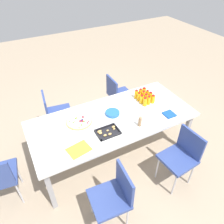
{
  "coord_description": "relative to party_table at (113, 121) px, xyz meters",
  "views": [
    {
      "loc": [
        1.07,
        2.0,
        2.65
      ],
      "look_at": [
        -0.04,
        -0.1,
        0.77
      ],
      "focal_mm": 34.44,
      "sensor_mm": 36.0,
      "label": 1
    }
  ],
  "objects": [
    {
      "name": "chair_far_left",
      "position": [
        -0.58,
        0.81,
        -0.19
      ],
      "size": [
        0.43,
        0.43,
        0.83
      ],
      "rotation": [
        0.0,
        0.0,
        -1.49
      ],
      "color": "#33478C",
      "rests_on": "ground_plane"
    },
    {
      "name": "paper_folder",
      "position": [
        0.62,
        0.32,
        0.06
      ],
      "size": [
        0.29,
        0.24,
        0.01
      ],
      "primitive_type": "cube",
      "rotation": [
        0.0,
        0.0,
        0.18
      ],
      "color": "yellow",
      "rests_on": "party_table"
    },
    {
      "name": "juice_bottle_10",
      "position": [
        -0.62,
        -0.04,
        0.12
      ],
      "size": [
        0.05,
        0.05,
        0.14
      ],
      "color": "#F9AB14",
      "rests_on": "party_table"
    },
    {
      "name": "napkin_stack",
      "position": [
        -0.73,
        0.31,
        0.07
      ],
      "size": [
        0.15,
        0.15,
        0.02
      ],
      "primitive_type": "cube",
      "color": "#194CA5",
      "rests_on": "party_table"
    },
    {
      "name": "juice_bottle_7",
      "position": [
        -0.62,
        -0.11,
        0.12
      ],
      "size": [
        0.06,
        0.06,
        0.14
      ],
      "color": "#FBAE14",
      "rests_on": "party_table"
    },
    {
      "name": "juice_bottle_3",
      "position": [
        -0.7,
        -0.18,
        0.12
      ],
      "size": [
        0.05,
        0.05,
        0.13
      ],
      "color": "#F8AC14",
      "rests_on": "party_table"
    },
    {
      "name": "chair_far_right",
      "position": [
        0.46,
        0.89,
        -0.19
      ],
      "size": [
        0.43,
        0.43,
        0.83
      ],
      "rotation": [
        0.0,
        0.0,
        -1.65
      ],
      "color": "#33478C",
      "rests_on": "ground_plane"
    },
    {
      "name": "fruit_pizza",
      "position": [
        0.44,
        -0.14,
        0.07
      ],
      "size": [
        0.35,
        0.35,
        0.05
      ],
      "color": "tan",
      "rests_on": "party_table"
    },
    {
      "name": "juice_bottle_1",
      "position": [
        -0.62,
        -0.25,
        0.13
      ],
      "size": [
        0.06,
        0.06,
        0.14
      ],
      "color": "#F8AB14",
      "rests_on": "party_table"
    },
    {
      "name": "chair_near_right",
      "position": [
        0.62,
        -0.84,
        -0.19
      ],
      "size": [
        0.45,
        0.45,
        0.83
      ],
      "rotation": [
        0.0,
        0.0,
        1.44
      ],
      "color": "#33478C",
      "rests_on": "ground_plane"
    },
    {
      "name": "juice_bottle_11",
      "position": [
        -0.55,
        -0.03,
        0.12
      ],
      "size": [
        0.06,
        0.06,
        0.14
      ],
      "color": "#F8AB14",
      "rests_on": "party_table"
    },
    {
      "name": "snack_tray",
      "position": [
        0.2,
        0.23,
        0.07
      ],
      "size": [
        0.29,
        0.2,
        0.04
      ],
      "color": "black",
      "rests_on": "party_table"
    },
    {
      "name": "juice_bottle_4",
      "position": [
        -0.62,
        -0.18,
        0.13
      ],
      "size": [
        0.05,
        0.05,
        0.14
      ],
      "color": "#FAAE14",
      "rests_on": "party_table"
    },
    {
      "name": "juice_bottle_5",
      "position": [
        -0.55,
        -0.19,
        0.12
      ],
      "size": [
        0.05,
        0.05,
        0.14
      ],
      "color": "#FAAB14",
      "rests_on": "party_table"
    },
    {
      "name": "juice_bottle_0",
      "position": [
        -0.69,
        -0.26,
        0.12
      ],
      "size": [
        0.06,
        0.06,
        0.14
      ],
      "color": "#F8AD14",
      "rests_on": "party_table"
    },
    {
      "name": "chair_near_left",
      "position": [
        -0.54,
        -0.82,
        -0.19
      ],
      "size": [
        0.41,
        0.41,
        0.83
      ],
      "rotation": [
        0.0,
        0.0,
        1.55
      ],
      "color": "#33478C",
      "rests_on": "ground_plane"
    },
    {
      "name": "juice_bottle_8",
      "position": [
        -0.55,
        -0.11,
        0.12
      ],
      "size": [
        0.06,
        0.06,
        0.14
      ],
      "color": "#FAAE14",
      "rests_on": "party_table"
    },
    {
      "name": "juice_bottle_6",
      "position": [
        -0.7,
        -0.11,
        0.12
      ],
      "size": [
        0.06,
        0.06,
        0.14
      ],
      "color": "#FAAC14",
      "rests_on": "party_table"
    },
    {
      "name": "party_table",
      "position": [
        0.0,
        0.0,
        0.0
      ],
      "size": [
        2.27,
        1.0,
        0.75
      ],
      "color": "silver",
      "rests_on": "ground_plane"
    },
    {
      "name": "juice_bottle_9",
      "position": [
        -0.7,
        -0.04,
        0.12
      ],
      "size": [
        0.06,
        0.06,
        0.13
      ],
      "color": "#FAAD14",
      "rests_on": "party_table"
    },
    {
      "name": "plate_stack",
      "position": [
        -0.03,
        -0.07,
        0.08
      ],
      "size": [
        0.2,
        0.2,
        0.04
      ],
      "color": "blue",
      "rests_on": "party_table"
    },
    {
      "name": "juice_bottle_2",
      "position": [
        -0.55,
        -0.26,
        0.12
      ],
      "size": [
        0.06,
        0.06,
        0.14
      ],
      "color": "#F8AC14",
      "rests_on": "party_table"
    },
    {
      "name": "ground_plane",
      "position": [
        0.0,
        0.0,
        -0.69
      ],
      "size": [
        12.0,
        12.0,
        0.0
      ],
      "primitive_type": "plane",
      "color": "tan"
    },
    {
      "name": "cardboard_tube",
      "position": [
        -0.24,
        0.31,
        0.13
      ],
      "size": [
        0.04,
        0.04,
        0.14
      ],
      "primitive_type": "cylinder",
      "color": "#9E7A56",
      "rests_on": "party_table"
    }
  ]
}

